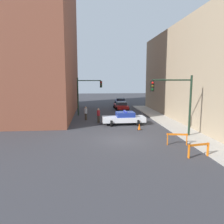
{
  "coord_description": "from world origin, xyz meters",
  "views": [
    {
      "loc": [
        -2.56,
        -17.39,
        4.99
      ],
      "look_at": [
        -0.4,
        5.29,
        1.55
      ],
      "focal_mm": 35.0,
      "sensor_mm": 36.0,
      "label": 1
    }
  ],
  "objects_px": {
    "traffic_light_far": "(86,91)",
    "pedestrian_corner": "(86,113)",
    "police_car": "(124,118)",
    "parked_car_mid": "(120,101)",
    "parked_car_near": "(121,106)",
    "traffic_cone": "(139,127)",
    "pedestrian_crossing": "(98,115)",
    "barrier_front": "(199,148)",
    "traffic_light_near": "(177,97)",
    "barrier_mid": "(177,137)"
  },
  "relations": [
    {
      "from": "traffic_light_far",
      "to": "pedestrian_corner",
      "type": "xyz_separation_m",
      "value": [
        0.03,
        -3.67,
        -2.54
      ]
    },
    {
      "from": "police_car",
      "to": "parked_car_mid",
      "type": "height_order",
      "value": "police_car"
    },
    {
      "from": "parked_car_near",
      "to": "traffic_cone",
      "type": "bearing_deg",
      "value": -92.16
    },
    {
      "from": "parked_car_near",
      "to": "pedestrian_crossing",
      "type": "bearing_deg",
      "value": -112.7
    },
    {
      "from": "parked_car_mid",
      "to": "barrier_front",
      "type": "relative_size",
      "value": 2.8
    },
    {
      "from": "traffic_light_near",
      "to": "barrier_mid",
      "type": "xyz_separation_m",
      "value": [
        -0.81,
        -2.29,
        -2.91
      ]
    },
    {
      "from": "parked_car_mid",
      "to": "pedestrian_corner",
      "type": "xyz_separation_m",
      "value": [
        -6.43,
        -15.88,
        0.19
      ]
    },
    {
      "from": "parked_car_near",
      "to": "traffic_cone",
      "type": "height_order",
      "value": "parked_car_near"
    },
    {
      "from": "traffic_light_near",
      "to": "barrier_mid",
      "type": "height_order",
      "value": "traffic_light_near"
    },
    {
      "from": "parked_car_near",
      "to": "traffic_cone",
      "type": "distance_m",
      "value": 14.55
    },
    {
      "from": "parked_car_near",
      "to": "barrier_front",
      "type": "distance_m",
      "value": 22.52
    },
    {
      "from": "traffic_light_near",
      "to": "parked_car_mid",
      "type": "xyz_separation_m",
      "value": [
        -1.57,
        24.61,
        -2.86
      ]
    },
    {
      "from": "traffic_light_near",
      "to": "barrier_mid",
      "type": "distance_m",
      "value": 3.79
    },
    {
      "from": "parked_car_mid",
      "to": "pedestrian_corner",
      "type": "bearing_deg",
      "value": -107.84
    },
    {
      "from": "traffic_light_far",
      "to": "barrier_mid",
      "type": "relative_size",
      "value": 3.29
    },
    {
      "from": "barrier_front",
      "to": "traffic_cone",
      "type": "bearing_deg",
      "value": 105.1
    },
    {
      "from": "traffic_light_near",
      "to": "pedestrian_corner",
      "type": "relative_size",
      "value": 3.13
    },
    {
      "from": "pedestrian_crossing",
      "to": "barrier_front",
      "type": "distance_m",
      "value": 13.37
    },
    {
      "from": "police_car",
      "to": "pedestrian_corner",
      "type": "height_order",
      "value": "pedestrian_corner"
    },
    {
      "from": "pedestrian_corner",
      "to": "traffic_cone",
      "type": "height_order",
      "value": "pedestrian_corner"
    },
    {
      "from": "police_car",
      "to": "parked_car_near",
      "type": "distance_m",
      "value": 11.83
    },
    {
      "from": "pedestrian_corner",
      "to": "barrier_mid",
      "type": "distance_m",
      "value": 13.16
    },
    {
      "from": "traffic_light_near",
      "to": "pedestrian_corner",
      "type": "height_order",
      "value": "traffic_light_near"
    },
    {
      "from": "police_car",
      "to": "barrier_front",
      "type": "relative_size",
      "value": 2.99
    },
    {
      "from": "traffic_light_far",
      "to": "parked_car_mid",
      "type": "bearing_deg",
      "value": 62.12
    },
    {
      "from": "traffic_light_far",
      "to": "parked_car_mid",
      "type": "relative_size",
      "value": 1.18
    },
    {
      "from": "parked_car_mid",
      "to": "barrier_front",
      "type": "xyz_separation_m",
      "value": [
        1.11,
        -29.58,
        -0.06
      ]
    },
    {
      "from": "parked_car_mid",
      "to": "barrier_front",
      "type": "height_order",
      "value": "parked_car_mid"
    },
    {
      "from": "traffic_light_near",
      "to": "barrier_front",
      "type": "distance_m",
      "value": 5.78
    },
    {
      "from": "traffic_light_near",
      "to": "police_car",
      "type": "xyz_separation_m",
      "value": [
        -3.72,
        5.7,
        -2.81
      ]
    },
    {
      "from": "traffic_light_near",
      "to": "parked_car_near",
      "type": "height_order",
      "value": "traffic_light_near"
    },
    {
      "from": "pedestrian_crossing",
      "to": "barrier_mid",
      "type": "height_order",
      "value": "pedestrian_crossing"
    },
    {
      "from": "traffic_light_near",
      "to": "pedestrian_crossing",
      "type": "distance_m",
      "value": 9.89
    },
    {
      "from": "parked_car_near",
      "to": "pedestrian_crossing",
      "type": "height_order",
      "value": "pedestrian_crossing"
    },
    {
      "from": "parked_car_mid",
      "to": "parked_car_near",
      "type": "bearing_deg",
      "value": -92.55
    },
    {
      "from": "police_car",
      "to": "pedestrian_corner",
      "type": "bearing_deg",
      "value": 53.57
    },
    {
      "from": "barrier_mid",
      "to": "barrier_front",
      "type": "bearing_deg",
      "value": -82.63
    },
    {
      "from": "traffic_light_near",
      "to": "parked_car_mid",
      "type": "bearing_deg",
      "value": 93.66
    },
    {
      "from": "traffic_light_far",
      "to": "parked_car_near",
      "type": "distance_m",
      "value": 8.03
    },
    {
      "from": "parked_car_near",
      "to": "police_car",
      "type": "bearing_deg",
      "value": -97.79
    },
    {
      "from": "pedestrian_corner",
      "to": "barrier_mid",
      "type": "relative_size",
      "value": 1.05
    },
    {
      "from": "traffic_light_far",
      "to": "police_car",
      "type": "bearing_deg",
      "value": -57.24
    },
    {
      "from": "traffic_light_far",
      "to": "barrier_front",
      "type": "height_order",
      "value": "traffic_light_far"
    },
    {
      "from": "police_car",
      "to": "parked_car_mid",
      "type": "distance_m",
      "value": 19.03
    },
    {
      "from": "barrier_mid",
      "to": "traffic_cone",
      "type": "relative_size",
      "value": 2.41
    },
    {
      "from": "police_car",
      "to": "pedestrian_crossing",
      "type": "height_order",
      "value": "pedestrian_crossing"
    },
    {
      "from": "pedestrian_crossing",
      "to": "parked_car_mid",
      "type": "bearing_deg",
      "value": -120.13
    },
    {
      "from": "barrier_mid",
      "to": "traffic_light_far",
      "type": "bearing_deg",
      "value": 116.17
    },
    {
      "from": "pedestrian_crossing",
      "to": "police_car",
      "type": "bearing_deg",
      "value": 140.97
    },
    {
      "from": "barrier_front",
      "to": "barrier_mid",
      "type": "xyz_separation_m",
      "value": [
        -0.35,
        2.68,
        0.0
      ]
    }
  ]
}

